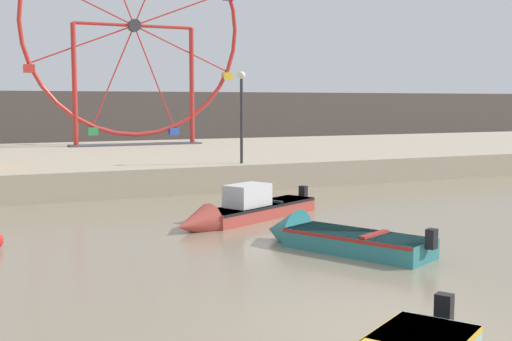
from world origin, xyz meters
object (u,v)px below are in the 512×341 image
Objects in this scene: motorboat_faded_red at (240,211)px; motorboat_teal_painted at (329,238)px; promenade_lamp_near at (241,103)px; ferris_wheel_red_frame at (134,29)px.

motorboat_teal_painted is at bearing 71.11° from motorboat_faded_red.
motorboat_faded_red is 1.51× the size of promenade_lamp_near.
motorboat_teal_painted is 1.23× the size of promenade_lamp_near.
motorboat_faded_red is 21.35m from ferris_wheel_red_frame.
motorboat_teal_painted is at bearing -93.30° from ferris_wheel_red_frame.
promenade_lamp_near is at bearing -140.35° from motorboat_faded_red.
promenade_lamp_near is (1.01, -13.10, -4.14)m from ferris_wheel_red_frame.
promenade_lamp_near reaches higher than motorboat_faded_red.
ferris_wheel_red_frame is (1.39, 24.12, 7.39)m from motorboat_teal_painted.
ferris_wheel_red_frame reaches higher than motorboat_faded_red.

